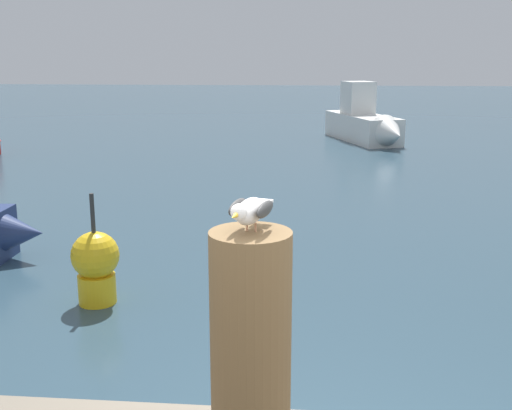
% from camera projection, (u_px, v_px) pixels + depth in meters
% --- Properties ---
extents(mooring_post, '(0.34, 0.34, 0.97)m').
position_uv_depth(mooring_post, '(251.00, 345.00, 2.59)').
color(mooring_post, brown).
rests_on(mooring_post, harbor_quay).
extents(seagull, '(0.19, 0.39, 0.14)m').
position_uv_depth(seagull, '(250.00, 210.00, 2.45)').
color(seagull, tan).
rests_on(seagull, mooring_post).
extents(boat_white, '(2.68, 4.84, 2.05)m').
position_uv_depth(boat_white, '(367.00, 124.00, 21.07)').
color(boat_white, silver).
rests_on(boat_white, ground_plane).
extents(channel_buoy, '(0.56, 0.56, 1.33)m').
position_uv_depth(channel_buoy, '(96.00, 264.00, 7.31)').
color(channel_buoy, yellow).
rests_on(channel_buoy, ground_plane).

